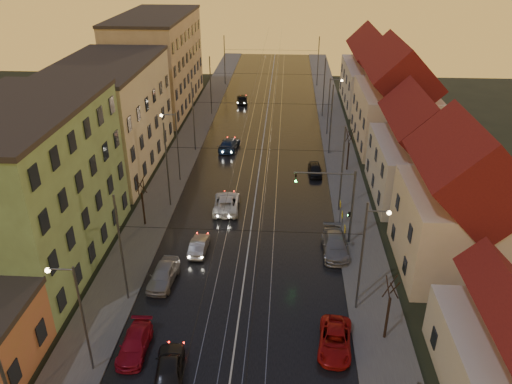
% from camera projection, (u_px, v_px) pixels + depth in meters
% --- Properties ---
extents(road, '(16.00, 120.00, 0.04)m').
position_uv_depth(road, '(262.00, 149.00, 65.14)').
color(road, black).
rests_on(road, ground).
extents(sidewalk_left, '(4.00, 120.00, 0.15)m').
position_uv_depth(sidewalk_left, '(186.00, 147.00, 65.68)').
color(sidewalk_left, '#4C4C4C').
rests_on(sidewalk_left, ground).
extents(sidewalk_right, '(4.00, 120.00, 0.15)m').
position_uv_depth(sidewalk_right, '(339.00, 151.00, 64.56)').
color(sidewalk_right, '#4C4C4C').
rests_on(sidewalk_right, ground).
extents(tram_rail_0, '(0.06, 120.00, 0.03)m').
position_uv_depth(tram_rail_0, '(245.00, 149.00, 65.25)').
color(tram_rail_0, gray).
rests_on(tram_rail_0, road).
extents(tram_rail_1, '(0.06, 120.00, 0.03)m').
position_uv_depth(tram_rail_1, '(256.00, 149.00, 65.17)').
color(tram_rail_1, gray).
rests_on(tram_rail_1, road).
extents(tram_rail_2, '(0.06, 120.00, 0.03)m').
position_uv_depth(tram_rail_2, '(268.00, 149.00, 65.09)').
color(tram_rail_2, gray).
rests_on(tram_rail_2, road).
extents(tram_rail_3, '(0.06, 120.00, 0.03)m').
position_uv_depth(tram_rail_3, '(279.00, 149.00, 65.01)').
color(tram_rail_3, gray).
rests_on(tram_rail_3, road).
extents(apartment_left_1, '(10.00, 18.00, 13.00)m').
position_uv_depth(apartment_left_1, '(28.00, 191.00, 40.06)').
color(apartment_left_1, '#638152').
rests_on(apartment_left_1, ground).
extents(apartment_left_2, '(10.00, 20.00, 12.00)m').
position_uv_depth(apartment_left_2, '(110.00, 117.00, 58.07)').
color(apartment_left_2, beige).
rests_on(apartment_left_2, ground).
extents(apartment_left_3, '(10.00, 24.00, 14.00)m').
position_uv_depth(apartment_left_3, '(158.00, 63.00, 78.96)').
color(apartment_left_3, '#998363').
rests_on(apartment_left_3, ground).
extents(house_right_1, '(8.67, 10.20, 10.80)m').
position_uv_depth(house_right_1, '(460.00, 209.00, 39.50)').
color(house_right_1, beige).
rests_on(house_right_1, ground).
extents(house_right_2, '(9.18, 12.24, 9.20)m').
position_uv_depth(house_right_2, '(420.00, 155.00, 51.43)').
color(house_right_2, beige).
rests_on(house_right_2, ground).
extents(house_right_3, '(9.18, 14.28, 11.50)m').
position_uv_depth(house_right_3, '(395.00, 102.00, 64.24)').
color(house_right_3, beige).
rests_on(house_right_3, ground).
extents(house_right_4, '(9.18, 16.32, 10.00)m').
position_uv_depth(house_right_4, '(374.00, 74.00, 80.59)').
color(house_right_4, beige).
rests_on(house_right_4, ground).
extents(catenary_pole_l_1, '(0.16, 0.16, 9.00)m').
position_uv_depth(catenary_pole_l_1, '(121.00, 250.00, 36.02)').
color(catenary_pole_l_1, '#595B60').
rests_on(catenary_pole_l_1, ground).
extents(catenary_pole_r_1, '(0.16, 0.16, 9.00)m').
position_uv_depth(catenary_pole_r_1, '(361.00, 259.00, 35.06)').
color(catenary_pole_r_1, '#595B60').
rests_on(catenary_pole_r_1, ground).
extents(catenary_pole_l_2, '(0.16, 0.16, 9.00)m').
position_uv_depth(catenary_pole_l_2, '(167.00, 166.00, 49.36)').
color(catenary_pole_l_2, '#595B60').
rests_on(catenary_pole_l_2, ground).
extents(catenary_pole_r_2, '(0.16, 0.16, 9.00)m').
position_uv_depth(catenary_pole_r_2, '(342.00, 170.00, 48.40)').
color(catenary_pole_r_2, '#595B60').
rests_on(catenary_pole_r_2, ground).
extents(catenary_pole_l_3, '(0.16, 0.16, 9.00)m').
position_uv_depth(catenary_pole_l_3, '(194.00, 118.00, 62.70)').
color(catenary_pole_l_3, '#595B60').
rests_on(catenary_pole_l_3, ground).
extents(catenary_pole_r_3, '(0.16, 0.16, 9.00)m').
position_uv_depth(catenary_pole_r_3, '(331.00, 120.00, 61.74)').
color(catenary_pole_r_3, '#595B60').
rests_on(catenary_pole_r_3, ground).
extents(catenary_pole_l_4, '(0.16, 0.16, 9.00)m').
position_uv_depth(catenary_pole_l_4, '(211.00, 86.00, 76.04)').
color(catenary_pole_l_4, '#595B60').
rests_on(catenary_pole_l_4, ground).
extents(catenary_pole_r_4, '(0.16, 0.16, 9.00)m').
position_uv_depth(catenary_pole_r_4, '(324.00, 88.00, 75.08)').
color(catenary_pole_r_4, '#595B60').
rests_on(catenary_pole_r_4, ground).
extents(catenary_pole_l_5, '(0.16, 0.16, 9.00)m').
position_uv_depth(catenary_pole_l_5, '(225.00, 60.00, 92.05)').
color(catenary_pole_l_5, '#595B60').
rests_on(catenary_pole_l_5, ground).
extents(catenary_pole_r_5, '(0.16, 0.16, 9.00)m').
position_uv_depth(catenary_pole_r_5, '(318.00, 62.00, 91.09)').
color(catenary_pole_r_5, '#595B60').
rests_on(catenary_pole_r_5, ground).
extents(street_lamp_0, '(1.75, 0.32, 8.00)m').
position_uv_depth(street_lamp_0, '(77.00, 310.00, 29.65)').
color(street_lamp_0, '#595B60').
rests_on(street_lamp_0, ground).
extents(street_lamp_1, '(1.75, 0.32, 8.00)m').
position_uv_depth(street_lamp_1, '(367.00, 246.00, 35.75)').
color(street_lamp_1, '#595B60').
rests_on(street_lamp_1, ground).
extents(street_lamp_2, '(1.75, 0.32, 8.00)m').
position_uv_depth(street_lamp_2, '(174.00, 140.00, 54.55)').
color(street_lamp_2, '#595B60').
rests_on(street_lamp_2, ground).
extents(street_lamp_3, '(1.75, 0.32, 8.00)m').
position_uv_depth(street_lamp_3, '(331.00, 101.00, 67.77)').
color(street_lamp_3, '#595B60').
rests_on(street_lamp_3, ground).
extents(traffic_light_mast, '(5.30, 0.32, 7.20)m').
position_uv_depth(traffic_light_mast, '(341.00, 198.00, 43.05)').
color(traffic_light_mast, '#595B60').
rests_on(traffic_light_mast, ground).
extents(bare_tree_0, '(1.09, 1.09, 5.11)m').
position_uv_depth(bare_tree_0, '(143.00, 202.00, 46.81)').
color(bare_tree_0, black).
rests_on(bare_tree_0, ground).
extents(bare_tree_1, '(1.09, 1.09, 5.11)m').
position_uv_depth(bare_tree_1, '(388.00, 310.00, 33.22)').
color(bare_tree_1, black).
rests_on(bare_tree_1, ground).
extents(bare_tree_2, '(1.09, 1.09, 5.11)m').
position_uv_depth(bare_tree_2, '(348.00, 151.00, 58.11)').
color(bare_tree_2, black).
rests_on(bare_tree_2, ground).
extents(driving_car_0, '(2.32, 4.53, 1.48)m').
position_uv_depth(driving_car_0, '(169.00, 367.00, 31.10)').
color(driving_car_0, black).
rests_on(driving_car_0, ground).
extents(driving_car_1, '(1.44, 3.89, 1.27)m').
position_uv_depth(driving_car_1, '(199.00, 245.00, 43.61)').
color(driving_car_1, '#959499').
rests_on(driving_car_1, ground).
extents(driving_car_2, '(2.74, 5.47, 1.49)m').
position_uv_depth(driving_car_2, '(226.00, 203.00, 50.41)').
color(driving_car_2, silver).
rests_on(driving_car_2, ground).
extents(driving_car_3, '(2.73, 5.39, 1.50)m').
position_uv_depth(driving_car_3, '(229.00, 144.00, 64.78)').
color(driving_car_3, navy).
rests_on(driving_car_3, ground).
extents(driving_car_4, '(2.21, 4.52, 1.48)m').
position_uv_depth(driving_car_4, '(242.00, 99.00, 83.12)').
color(driving_car_4, black).
rests_on(driving_car_4, ground).
extents(parked_left_2, '(1.77, 4.31, 1.25)m').
position_uv_depth(parked_left_2, '(135.00, 344.00, 33.02)').
color(parked_left_2, maroon).
rests_on(parked_left_2, ground).
extents(parked_left_3, '(2.17, 4.66, 1.55)m').
position_uv_depth(parked_left_3, '(163.00, 274.00, 39.61)').
color(parked_left_3, '#949499').
rests_on(parked_left_3, ground).
extents(parked_right_0, '(2.64, 4.87, 1.30)m').
position_uv_depth(parked_right_0, '(335.00, 340.00, 33.29)').
color(parked_right_0, '#A61010').
rests_on(parked_right_0, ground).
extents(parked_right_1, '(2.21, 5.31, 1.53)m').
position_uv_depth(parked_right_1, '(335.00, 245.00, 43.49)').
color(parked_right_1, gray).
rests_on(parked_right_1, ground).
extents(parked_right_2, '(1.65, 3.79, 1.27)m').
position_uv_depth(parked_right_2, '(315.00, 170.00, 57.89)').
color(parked_right_2, black).
rests_on(parked_right_2, ground).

